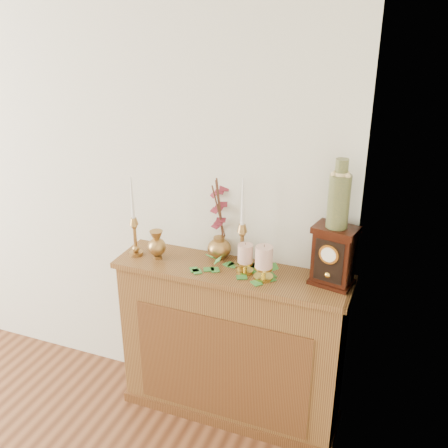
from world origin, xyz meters
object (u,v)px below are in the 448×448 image
at_px(candlestick_center, 242,238).
at_px(mantel_clock, 333,257).
at_px(bud_vase, 157,245).
at_px(ceramic_vase, 339,197).
at_px(ginger_jar, 220,220).
at_px(candlestick_left, 134,230).

height_order(candlestick_center, mantel_clock, candlestick_center).
xyz_separation_m(bud_vase, ceramic_vase, (0.92, 0.06, 0.37)).
bearing_deg(mantel_clock, ginger_jar, -176.58).
distance_m(candlestick_left, ginger_jar, 0.46).
relative_size(candlestick_center, ginger_jar, 1.03).
distance_m(bud_vase, ceramic_vase, 1.00).
relative_size(candlestick_left, ginger_jar, 0.95).
bearing_deg(ginger_jar, mantel_clock, -8.01).
height_order(bud_vase, mantel_clock, mantel_clock).
bearing_deg(ginger_jar, candlestick_left, -159.92).
distance_m(ginger_jar, mantel_clock, 0.63).
relative_size(candlestick_center, mantel_clock, 1.58).
relative_size(mantel_clock, ceramic_vase, 0.92).
height_order(candlestick_center, ginger_jar, candlestick_center).
xyz_separation_m(candlestick_left, ceramic_vase, (1.05, 0.07, 0.30)).
bearing_deg(mantel_clock, ceramic_vase, 90.00).
relative_size(candlestick_center, bud_vase, 3.04).
bearing_deg(ginger_jar, candlestick_center, -24.14).
relative_size(candlestick_left, mantel_clock, 1.47).
bearing_deg(candlestick_center, bud_vase, -169.69).
height_order(candlestick_left, mantel_clock, candlestick_left).
bearing_deg(bud_vase, ginger_jar, 26.32).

